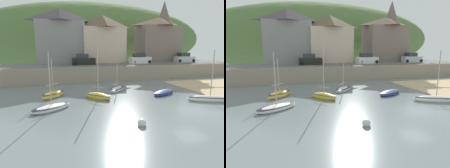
% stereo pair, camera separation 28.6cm
% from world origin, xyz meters
% --- Properties ---
extents(quay_seawall, '(48.00, 9.40, 2.40)m').
position_xyz_m(quay_seawall, '(0.00, 17.50, 1.36)').
color(quay_seawall, gray).
rests_on(quay_seawall, ground).
extents(hillside_backdrop, '(80.00, 44.00, 23.11)m').
position_xyz_m(hillside_backdrop, '(1.83, 55.20, 8.09)').
color(hillside_backdrop, '#4E6C38').
rests_on(hillside_backdrop, ground).
extents(waterfront_building_left, '(9.08, 4.64, 10.15)m').
position_xyz_m(waterfront_building_left, '(-10.20, 25.20, 7.56)').
color(waterfront_building_left, gray).
rests_on(waterfront_building_left, ground).
extents(waterfront_building_centre, '(8.68, 5.74, 9.31)m').
position_xyz_m(waterfront_building_centre, '(-1.94, 25.20, 7.14)').
color(waterfront_building_centre, beige).
rests_on(waterfront_building_centre, ground).
extents(waterfront_building_right, '(8.99, 6.22, 9.34)m').
position_xyz_m(waterfront_building_right, '(10.52, 25.20, 7.13)').
color(waterfront_building_right, slate).
rests_on(waterfront_building_right, ground).
extents(church_with_spire, '(3.00, 3.00, 13.78)m').
position_xyz_m(church_with_spire, '(14.28, 29.20, 9.51)').
color(church_with_spire, gray).
rests_on(church_with_spire, ground).
extents(sailboat_nearest_shore, '(3.83, 2.91, 0.64)m').
position_xyz_m(sailboat_nearest_shore, '(0.68, 5.83, 0.20)').
color(sailboat_nearest_shore, navy).
rests_on(sailboat_nearest_shore, ground).
extents(sailboat_white_hull, '(2.90, 2.95, 6.01)m').
position_xyz_m(sailboat_white_hull, '(-7.25, 6.05, 0.31)').
color(sailboat_white_hull, gold).
rests_on(sailboat_white_hull, ground).
extents(rowboat_small_beached, '(4.58, 2.83, 5.46)m').
position_xyz_m(rowboat_small_beached, '(3.67, 1.78, 0.28)').
color(rowboat_small_beached, silver).
rests_on(rowboat_small_beached, ground).
extents(dinghy_open_wooden, '(3.26, 3.48, 3.62)m').
position_xyz_m(dinghy_open_wooden, '(-4.05, 9.25, 0.21)').
color(dinghy_open_wooden, white).
rests_on(dinghy_open_wooden, ground).
extents(fishing_boat_green, '(3.97, 3.15, 5.25)m').
position_xyz_m(fishing_boat_green, '(-12.11, 3.54, 0.22)').
color(fishing_boat_green, white).
rests_on(fishing_boat_green, ground).
extents(sailboat_blue_trim, '(3.14, 3.15, 4.51)m').
position_xyz_m(sailboat_blue_trim, '(-11.92, 8.19, 0.30)').
color(sailboat_blue_trim, gold).
rests_on(sailboat_blue_trim, ground).
extents(parked_car_near_slipway, '(4.23, 2.04, 1.95)m').
position_xyz_m(parked_car_near_slipway, '(-6.62, 20.70, 3.20)').
color(parked_car_near_slipway, black).
rests_on(parked_car_near_slipway, ground).
extents(parked_car_by_wall, '(4.16, 1.86, 1.95)m').
position_xyz_m(parked_car_by_wall, '(4.33, 20.70, 3.20)').
color(parked_car_by_wall, silver).
rests_on(parked_car_by_wall, ground).
extents(parked_car_end_of_row, '(4.12, 1.82, 1.95)m').
position_xyz_m(parked_car_end_of_row, '(14.37, 20.70, 3.20)').
color(parked_car_end_of_row, '#B8BCBD').
rests_on(parked_car_end_of_row, ground).
extents(mooring_buoy, '(0.62, 0.62, 0.62)m').
position_xyz_m(mooring_buoy, '(-5.83, -1.97, 0.19)').
color(mooring_buoy, silver).
rests_on(mooring_buoy, ground).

